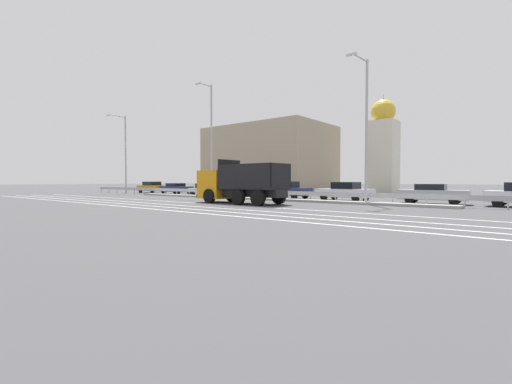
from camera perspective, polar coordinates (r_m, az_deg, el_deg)
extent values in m
plane|color=#424244|center=(27.80, -4.01, -1.49)|extent=(320.00, 320.00, 0.00)
cube|color=silver|center=(23.25, -5.27, -2.15)|extent=(57.46, 0.16, 0.01)
cube|color=silver|center=(21.73, -9.31, -2.45)|extent=(57.46, 0.16, 0.01)
cube|color=silver|center=(20.76, -12.42, -2.67)|extent=(57.46, 0.16, 0.01)
cube|color=silver|center=(19.93, -15.49, -2.88)|extent=(57.46, 0.16, 0.01)
cube|color=gray|center=(29.83, -0.48, -1.09)|extent=(31.60, 1.10, 0.18)
cube|color=#9EA0A5|center=(30.45, 0.51, -0.03)|extent=(57.46, 0.04, 0.32)
cylinder|color=#ADADB2|center=(53.00, -24.39, 0.28)|extent=(0.09, 0.09, 0.62)
cylinder|color=#ADADB2|center=(51.13, -23.32, 0.24)|extent=(0.09, 0.09, 0.62)
cylinder|color=#ADADB2|center=(49.28, -22.18, 0.20)|extent=(0.09, 0.09, 0.62)
cylinder|color=#ADADB2|center=(47.45, -20.95, 0.16)|extent=(0.09, 0.09, 0.62)
cylinder|color=#ADADB2|center=(45.64, -19.61, 0.11)|extent=(0.09, 0.09, 0.62)
cylinder|color=#ADADB2|center=(43.86, -18.17, 0.06)|extent=(0.09, 0.09, 0.62)
cylinder|color=#ADADB2|center=(42.11, -16.61, 0.00)|extent=(0.09, 0.09, 0.62)
cylinder|color=#ADADB2|center=(40.39, -14.91, -0.06)|extent=(0.09, 0.09, 0.62)
cylinder|color=#ADADB2|center=(38.72, -13.07, -0.13)|extent=(0.09, 0.09, 0.62)
cylinder|color=#ADADB2|center=(37.09, -11.06, -0.20)|extent=(0.09, 0.09, 0.62)
cylinder|color=#ADADB2|center=(35.50, -8.87, -0.28)|extent=(0.09, 0.09, 0.62)
cylinder|color=#ADADB2|center=(33.98, -6.48, -0.37)|extent=(0.09, 0.09, 0.62)
cylinder|color=#ADADB2|center=(32.51, -3.87, -0.46)|extent=(0.09, 0.09, 0.62)
cylinder|color=#ADADB2|center=(31.13, -1.01, -0.56)|extent=(0.09, 0.09, 0.62)
cylinder|color=#ADADB2|center=(29.82, 2.10, -0.66)|extent=(0.09, 0.09, 0.62)
cylinder|color=#ADADB2|center=(28.61, 5.48, -0.78)|extent=(0.09, 0.09, 0.62)
cylinder|color=#ADADB2|center=(27.52, 9.14, -0.90)|extent=(0.09, 0.09, 0.62)
cylinder|color=#ADADB2|center=(26.54, 13.10, -1.03)|extent=(0.09, 0.09, 0.62)
cylinder|color=#ADADB2|center=(25.70, 17.33, -1.16)|extent=(0.09, 0.09, 0.62)
cylinder|color=#ADADB2|center=(25.00, 21.83, -1.29)|extent=(0.09, 0.09, 0.62)
cylinder|color=#ADADB2|center=(24.47, 26.55, -1.42)|extent=(0.09, 0.09, 0.62)
cylinder|color=#ADADB2|center=(24.12, 31.45, -1.54)|extent=(0.09, 0.09, 0.62)
cylinder|color=#ADADB2|center=(23.94, 36.45, -1.65)|extent=(0.09, 0.09, 0.62)
cube|color=orange|center=(26.22, -6.38, 1.27)|extent=(2.13, 2.40, 2.09)
cube|color=black|center=(27.00, -7.97, 2.04)|extent=(0.05, 2.05, 0.79)
cube|color=black|center=(27.05, -8.01, -0.61)|extent=(0.12, 2.33, 0.24)
cube|color=black|center=(23.85, -0.45, -0.16)|extent=(4.94, 1.35, 0.53)
cube|color=black|center=(23.84, -0.45, 0.62)|extent=(4.75, 2.33, 0.12)
cube|color=black|center=(23.00, -2.20, 2.73)|extent=(4.73, 0.14, 1.61)
cube|color=black|center=(24.68, 1.17, 2.67)|extent=(4.73, 0.14, 1.61)
cube|color=black|center=(25.38, -4.48, 3.10)|extent=(0.12, 2.29, 2.01)
cube|color=black|center=(22.42, 4.10, 2.75)|extent=(0.12, 2.29, 1.61)
cylinder|color=black|center=(25.21, -7.77, -0.67)|extent=(1.04, 0.33, 1.04)
cylinder|color=black|center=(26.85, -4.12, -0.50)|extent=(1.04, 0.33, 1.04)
cylinder|color=black|center=(23.22, -3.00, -0.87)|extent=(1.04, 0.33, 1.04)
cylinder|color=black|center=(24.99, 0.61, -0.67)|extent=(1.04, 0.33, 1.04)
cylinder|color=black|center=(22.10, 0.31, -1.01)|extent=(1.04, 0.33, 1.04)
cylinder|color=black|center=(23.95, 3.83, -0.79)|extent=(1.04, 0.33, 1.04)
cylinder|color=white|center=(31.85, -4.74, -0.76)|extent=(0.16, 0.16, 0.34)
cylinder|color=black|center=(31.83, -4.74, -0.16)|extent=(0.16, 0.16, 0.34)
cylinder|color=white|center=(31.82, -4.74, 0.45)|extent=(0.16, 0.16, 0.34)
cylinder|color=black|center=(31.82, -4.75, 1.05)|extent=(0.16, 0.16, 0.34)
cylinder|color=white|center=(31.81, -4.75, 1.66)|extent=(0.16, 0.16, 0.34)
cylinder|color=#1E4CB2|center=(31.82, -4.75, 2.66)|extent=(0.78, 0.03, 0.78)
cylinder|color=white|center=(31.82, -4.75, 2.66)|extent=(0.84, 0.02, 0.84)
cylinder|color=#ADADB2|center=(45.95, -20.91, 5.77)|extent=(0.18, 0.18, 9.71)
cylinder|color=#ADADB2|center=(45.91, -22.17, 11.68)|extent=(0.23, 2.25, 0.10)
cube|color=silver|center=(45.31, -23.39, 11.69)|extent=(0.71, 0.24, 0.12)
cylinder|color=#ADADB2|center=(33.79, -7.43, 8.36)|extent=(0.18, 0.18, 10.91)
cylinder|color=#ADADB2|center=(34.28, -8.52, 17.30)|extent=(0.16, 1.61, 0.10)
cube|color=silver|center=(33.76, -9.60, 17.40)|extent=(0.71, 0.23, 0.12)
cylinder|color=#ADADB2|center=(25.12, 17.92, 9.44)|extent=(0.18, 0.18, 9.95)
cylinder|color=#ADADB2|center=(25.27, 16.89, 20.66)|extent=(0.28, 2.20, 0.10)
cube|color=silver|center=(24.32, 15.64, 21.24)|extent=(0.71, 0.26, 0.12)
cube|color=#B27A14|center=(47.95, -16.87, 0.64)|extent=(4.66, 1.89, 0.73)
cube|color=black|center=(48.06, -16.97, 1.37)|extent=(1.96, 1.66, 0.50)
cylinder|color=black|center=(47.30, -14.98, 0.20)|extent=(0.60, 0.20, 0.60)
cylinder|color=black|center=(46.26, -16.77, 0.15)|extent=(0.60, 0.20, 0.60)
cylinder|color=black|center=(49.65, -16.96, 0.26)|extent=(0.60, 0.20, 0.60)
cylinder|color=black|center=(48.67, -18.69, 0.21)|extent=(0.60, 0.20, 0.60)
cube|color=navy|center=(43.31, -13.14, 0.50)|extent=(4.48, 1.89, 0.65)
cube|color=black|center=(43.40, -13.26, 1.19)|extent=(1.90, 1.63, 0.39)
cylinder|color=black|center=(42.81, -11.07, 0.06)|extent=(0.60, 0.21, 0.60)
cylinder|color=black|center=(41.70, -12.87, 0.00)|extent=(0.60, 0.21, 0.60)
cylinder|color=black|center=(44.93, -13.38, 0.13)|extent=(0.60, 0.21, 0.60)
cylinder|color=black|center=(43.88, -15.15, 0.07)|extent=(0.60, 0.21, 0.60)
cube|color=silver|center=(39.31, -8.29, 0.28)|extent=(4.51, 1.84, 0.50)
cube|color=black|center=(39.40, -8.42, 1.03)|extent=(1.92, 1.54, 0.53)
cylinder|color=black|center=(38.82, -6.07, -0.10)|extent=(0.61, 0.22, 0.60)
cylinder|color=black|center=(37.75, -7.84, -0.16)|extent=(0.61, 0.22, 0.60)
cylinder|color=black|center=(40.89, -8.71, -0.01)|extent=(0.61, 0.22, 0.60)
cylinder|color=black|center=(39.87, -10.46, -0.07)|extent=(0.61, 0.22, 0.60)
cube|color=black|center=(35.82, -2.49, 0.16)|extent=(4.59, 2.01, 0.52)
cube|color=black|center=(35.90, -2.65, 0.99)|extent=(1.97, 1.66, 0.51)
cylinder|color=black|center=(35.49, 0.07, -0.27)|extent=(0.61, 0.23, 0.60)
cylinder|color=black|center=(34.25, -1.81, -0.35)|extent=(0.61, 0.23, 0.60)
cylinder|color=black|center=(37.40, -3.11, -0.17)|extent=(0.61, 0.23, 0.60)
cylinder|color=black|center=(36.23, -5.00, -0.24)|extent=(0.61, 0.23, 0.60)
cube|color=navy|center=(31.67, 5.34, 0.08)|extent=(4.41, 2.05, 0.69)
cube|color=black|center=(31.73, 5.16, 1.24)|extent=(1.91, 1.67, 0.58)
cylinder|color=black|center=(31.57, 8.18, -0.56)|extent=(0.61, 0.24, 0.60)
cylinder|color=black|center=(30.21, 6.38, -0.66)|extent=(0.61, 0.24, 0.60)
cylinder|color=black|center=(33.16, 4.38, -0.43)|extent=(0.61, 0.24, 0.60)
cylinder|color=black|center=(31.86, 2.52, -0.52)|extent=(0.61, 0.24, 0.60)
cube|color=silver|center=(28.96, 14.51, -0.15)|extent=(4.68, 2.12, 0.67)
cube|color=black|center=(28.88, 14.76, 1.06)|extent=(2.02, 1.72, 0.56)
cylinder|color=black|center=(28.94, 11.23, -0.80)|extent=(0.61, 0.24, 0.60)
cylinder|color=black|center=(30.41, 12.93, -0.68)|extent=(0.61, 0.24, 0.60)
cylinder|color=black|center=(27.56, 16.25, -0.97)|extent=(0.61, 0.24, 0.60)
cylinder|color=black|center=(29.11, 17.76, -0.83)|extent=(0.61, 0.24, 0.60)
cube|color=#A3A3A8|center=(27.20, 27.37, -0.41)|extent=(4.53, 1.87, 0.69)
cube|color=black|center=(27.21, 27.11, 0.76)|extent=(1.94, 1.55, 0.41)
cylinder|color=black|center=(27.83, 30.43, -1.12)|extent=(0.61, 0.23, 0.60)
cylinder|color=black|center=(26.25, 30.08, -1.28)|extent=(0.61, 0.23, 0.60)
cylinder|color=black|center=(28.24, 24.84, -1.00)|extent=(0.61, 0.23, 0.60)
cylinder|color=black|center=(26.69, 24.16, -1.15)|extent=(0.61, 0.23, 0.60)
cylinder|color=black|center=(27.50, 35.78, -1.25)|extent=(0.61, 0.24, 0.60)
cylinder|color=black|center=(25.67, 35.29, -1.44)|extent=(0.61, 0.24, 0.60)
cube|color=tan|center=(51.16, 2.25, 5.37)|extent=(17.10, 11.93, 9.51)
cube|color=silver|center=(49.99, 20.36, 5.48)|extent=(3.60, 3.60, 9.76)
sphere|color=gold|center=(50.76, 20.44, 12.45)|extent=(3.24, 3.24, 3.24)
cone|color=gold|center=(51.15, 20.46, 14.54)|extent=(0.30, 0.30, 1.20)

